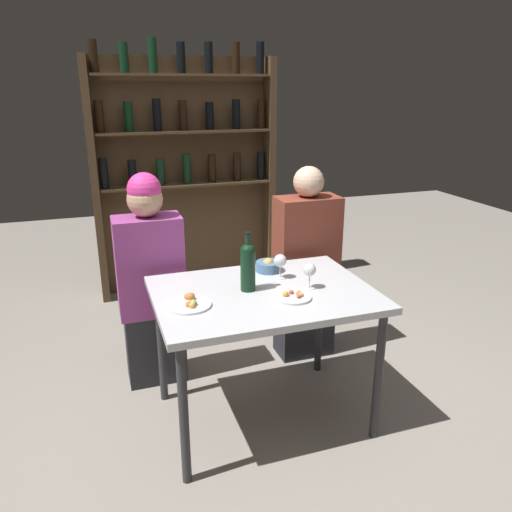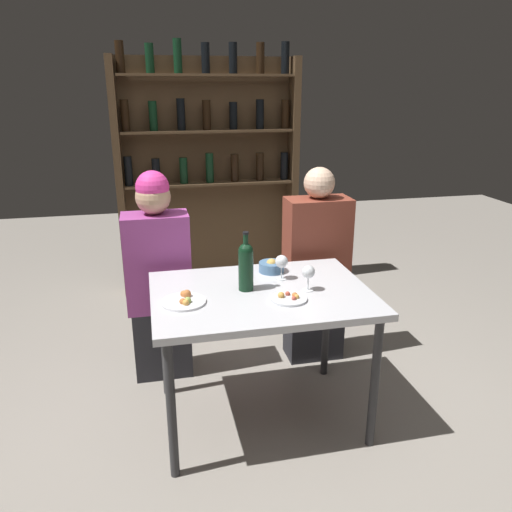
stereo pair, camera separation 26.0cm
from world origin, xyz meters
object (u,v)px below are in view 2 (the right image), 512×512
object	(u,v)px
wine_bottle	(246,264)
seated_person_right	(316,272)
seated_person_left	(159,280)
food_plate_0	(184,301)
food_plate_1	(289,298)
wine_glass_1	(308,273)
snack_bowl	(272,266)
wine_glass_0	(281,262)

from	to	relation	value
wine_bottle	seated_person_right	size ratio (longest dim) A/B	0.24
seated_person_right	seated_person_left	bearing A→B (deg)	-180.00
food_plate_0	food_plate_1	distance (m)	0.51
wine_glass_1	snack_bowl	world-z (taller)	wine_glass_1
snack_bowl	food_plate_0	bearing A→B (deg)	-148.16
wine_bottle	snack_bowl	bearing A→B (deg)	49.55
wine_glass_0	food_plate_1	size ratio (longest dim) A/B	0.75
food_plate_0	snack_bowl	world-z (taller)	snack_bowl
wine_glass_1	food_plate_1	size ratio (longest dim) A/B	0.75
food_plate_0	seated_person_right	distance (m)	1.11
wine_bottle	wine_glass_1	world-z (taller)	wine_bottle
food_plate_1	snack_bowl	world-z (taller)	snack_bowl
food_plate_0	wine_bottle	bearing A→B (deg)	16.37
food_plate_1	snack_bowl	bearing A→B (deg)	87.97
wine_bottle	wine_glass_0	bearing A→B (deg)	25.56
wine_glass_1	food_plate_1	bearing A→B (deg)	-143.87
wine_glass_1	food_plate_0	xyz separation A→B (m)	(-0.63, -0.02, -0.09)
food_plate_1	food_plate_0	bearing A→B (deg)	171.29
wine_bottle	seated_person_right	world-z (taller)	seated_person_right
seated_person_right	wine_glass_0	bearing A→B (deg)	-128.70
food_plate_0	seated_person_right	xyz separation A→B (m)	(0.90, 0.64, -0.16)
wine_glass_1	seated_person_left	bearing A→B (deg)	139.66
wine_bottle	seated_person_right	xyz separation A→B (m)	(0.57, 0.55, -0.29)
food_plate_1	wine_glass_0	bearing A→B (deg)	82.32
wine_glass_1	food_plate_1	world-z (taller)	wine_glass_1
seated_person_left	wine_bottle	bearing A→B (deg)	-51.81
wine_glass_1	seated_person_left	world-z (taller)	seated_person_left
wine_glass_0	snack_bowl	distance (m)	0.14
food_plate_1	seated_person_left	world-z (taller)	seated_person_left
wine_glass_1	food_plate_0	world-z (taller)	wine_glass_1
wine_bottle	seated_person_left	bearing A→B (deg)	128.19
food_plate_0	seated_person_right	world-z (taller)	seated_person_right
seated_person_right	food_plate_1	bearing A→B (deg)	-118.63
wine_bottle	snack_bowl	size ratio (longest dim) A/B	2.17
food_plate_1	snack_bowl	xyz separation A→B (m)	(0.01, 0.40, 0.02)
wine_glass_0	seated_person_right	world-z (taller)	seated_person_right
wine_glass_0	snack_bowl	world-z (taller)	wine_glass_0
wine_glass_0	seated_person_right	size ratio (longest dim) A/B	0.11
food_plate_1	seated_person_right	world-z (taller)	seated_person_right
seated_person_left	seated_person_right	xyz separation A→B (m)	(1.00, 0.00, -0.03)
wine_bottle	wine_glass_0	xyz separation A→B (m)	(0.22, 0.10, -0.04)
wine_bottle	wine_glass_1	bearing A→B (deg)	-14.43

